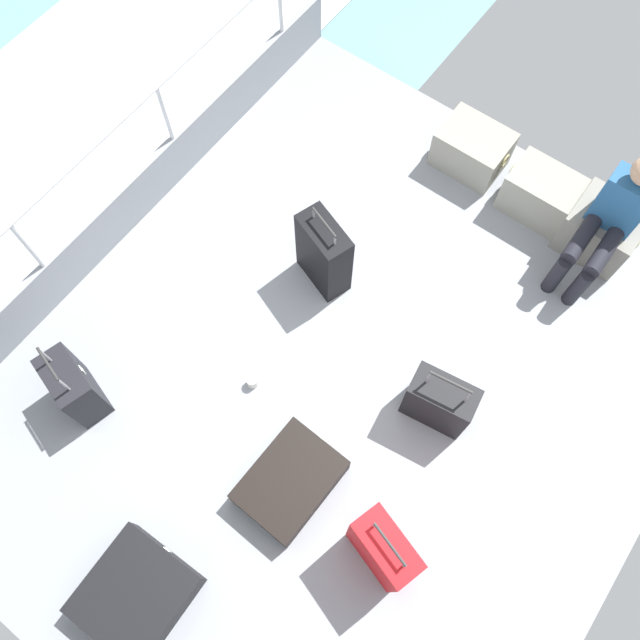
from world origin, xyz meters
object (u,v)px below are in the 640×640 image
suitcase_0 (74,387)px  suitcase_2 (136,595)px  suitcase_4 (439,402)px  paper_cup (252,382)px  cargo_crate_0 (472,149)px  cargo_crate_2 (601,230)px  suitcase_5 (383,549)px  suitcase_1 (290,481)px  suitcase_3 (324,254)px  cargo_crate_1 (542,195)px  passenger_seated (611,220)px

suitcase_0 → suitcase_2: (1.21, -0.74, -0.14)m
suitcase_4 → paper_cup: size_ratio=7.05×
cargo_crate_0 → cargo_crate_2: cargo_crate_2 is taller
cargo_crate_2 → suitcase_2: cargo_crate_2 is taller
suitcase_5 → suitcase_1: bearing=179.3°
suitcase_3 → suitcase_4: (1.28, -0.41, -0.09)m
cargo_crate_1 → suitcase_0: 3.81m
suitcase_5 → cargo_crate_2: bearing=89.2°
suitcase_5 → paper_cup: suitcase_5 is taller
suitcase_1 → suitcase_3: (-0.77, 1.43, 0.23)m
suitcase_4 → cargo_crate_1: bearing=97.4°
suitcase_1 → cargo_crate_1: bearing=85.0°
cargo_crate_1 → paper_cup: 2.71m
passenger_seated → paper_cup: size_ratio=11.19×
cargo_crate_2 → paper_cup: size_ratio=5.61×
passenger_seated → suitcase_5: size_ratio=1.43×
suitcase_5 → suitcase_0: bearing=-170.6°
cargo_crate_0 → suitcase_0: (-1.14, -3.40, 0.08)m
suitcase_4 → suitcase_5: bearing=-77.5°
paper_cup → suitcase_5: bearing=-16.6°
passenger_seated → paper_cup: 2.80m
cargo_crate_2 → suitcase_0: bearing=-125.2°
suitcase_2 → suitcase_3: suitcase_3 is taller
cargo_crate_0 → suitcase_4: 2.21m
cargo_crate_2 → paper_cup: (-1.44, -2.53, -0.16)m
cargo_crate_1 → suitcase_3: 1.85m
passenger_seated → suitcase_2: passenger_seated is taller
suitcase_0 → suitcase_5: suitcase_5 is taller
suitcase_1 → suitcase_2: 1.19m
suitcase_3 → suitcase_4: 1.35m
suitcase_0 → suitcase_3: bearing=66.5°
suitcase_1 → paper_cup: suitcase_1 is taller
cargo_crate_2 → suitcase_1: (-0.78, -2.93, -0.10)m
passenger_seated → suitcase_4: 1.78m
suitcase_4 → suitcase_0: bearing=-145.8°
cargo_crate_2 → passenger_seated: 0.43m
cargo_crate_0 → paper_cup: bearing=-95.2°
suitcase_2 → cargo_crate_0: bearing=91.0°
cargo_crate_0 → suitcase_5: 3.24m
suitcase_0 → suitcase_4: (2.07, 1.41, -0.01)m
cargo_crate_1 → suitcase_3: bearing=-124.1°
cargo_crate_2 → passenger_seated: bearing=-90.0°
suitcase_2 → suitcase_5: 1.58m
cargo_crate_0 → passenger_seated: 1.30m
suitcase_0 → suitcase_2: 1.43m
suitcase_2 → suitcase_4: 2.32m
suitcase_0 → suitcase_5: size_ratio=0.97×
suitcase_1 → paper_cup: 0.78m
paper_cup → cargo_crate_2: bearing=60.3°
suitcase_3 → paper_cup: size_ratio=7.95×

